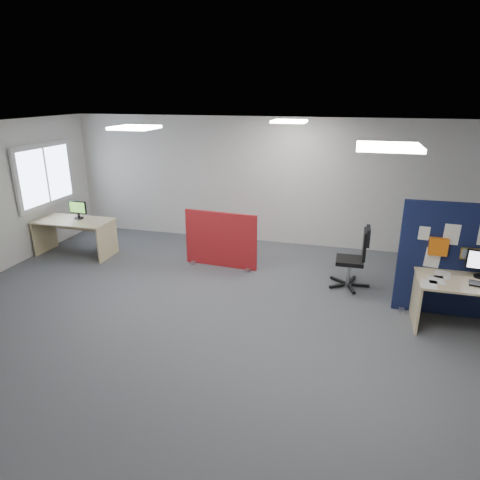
% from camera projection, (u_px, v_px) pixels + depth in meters
% --- Properties ---
extents(floor, '(9.00, 9.00, 0.00)m').
position_uv_depth(floor, '(224.00, 316.00, 6.39)').
color(floor, '#515459').
rests_on(floor, ground).
extents(ceiling, '(9.00, 7.00, 0.02)m').
position_uv_depth(ceiling, '(221.00, 131.00, 5.51)').
color(ceiling, white).
rests_on(ceiling, wall_back).
extents(wall_back, '(9.00, 0.02, 2.70)m').
position_uv_depth(wall_back, '(271.00, 182.00, 9.14)').
color(wall_back, silver).
rests_on(wall_back, floor).
extents(wall_front, '(9.00, 0.02, 2.70)m').
position_uv_depth(wall_front, '(63.00, 391.00, 2.75)').
color(wall_front, silver).
rests_on(wall_front, floor).
extents(window, '(0.06, 1.70, 1.30)m').
position_uv_depth(window, '(45.00, 175.00, 8.79)').
color(window, white).
rests_on(window, wall_left).
extents(ceiling_lights, '(4.10, 4.10, 0.04)m').
position_uv_depth(ceiling_lights, '(258.00, 129.00, 6.04)').
color(ceiling_lights, white).
rests_on(ceiling_lights, ceiling).
extents(navy_divider, '(2.09, 0.30, 1.73)m').
position_uv_depth(navy_divider, '(474.00, 263.00, 6.11)').
color(navy_divider, '#0E1733').
rests_on(navy_divider, floor).
extents(red_divider, '(1.42, 0.30, 1.07)m').
position_uv_depth(red_divider, '(221.00, 240.00, 8.06)').
color(red_divider, '#AF1627').
rests_on(red_divider, floor).
extents(second_desk, '(1.53, 0.76, 0.73)m').
position_uv_depth(second_desk, '(76.00, 228.00, 8.69)').
color(second_desk, beige).
rests_on(second_desk, floor).
extents(monitor_second, '(0.40, 0.18, 0.37)m').
position_uv_depth(monitor_second, '(78.00, 209.00, 8.64)').
color(monitor_second, black).
rests_on(monitor_second, second_desk).
extents(office_chair, '(0.67, 0.71, 1.06)m').
position_uv_depth(office_chair, '(357.00, 254.00, 7.16)').
color(office_chair, black).
rests_on(office_chair, floor).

